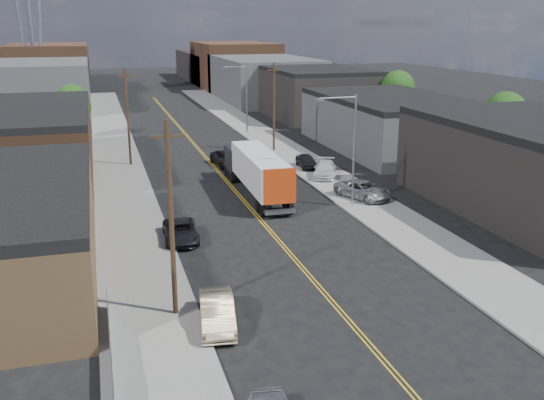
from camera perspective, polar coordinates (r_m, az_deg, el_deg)
ground at (r=80.21m, az=-7.94°, el=5.93°), size 260.00×260.00×0.00m
centerline at (r=65.69m, az=-5.97°, el=3.70°), size 0.32×120.00×0.01m
sidewalk_left at (r=64.72m, az=-14.28°, el=3.15°), size 5.00×140.00×0.15m
sidewalk_right at (r=67.96m, az=1.95°, el=4.27°), size 5.00×140.00×0.15m
warehouse_brown at (r=63.43m, az=-22.15°, el=5.17°), size 12.00×26.00×6.60m
industrial_right_b at (r=73.12m, az=11.15°, el=7.20°), size 14.00×24.00×6.10m
industrial_right_c at (r=96.64m, az=4.06°, el=10.07°), size 14.00×22.00×7.60m
skyline_left_a at (r=113.91m, az=-20.91°, el=10.11°), size 16.00×30.00×8.00m
skyline_right_a at (r=117.82m, az=-0.80°, el=11.33°), size 16.00×30.00×8.00m
skyline_left_b at (r=138.70m, az=-20.24°, el=11.53°), size 16.00×26.00×10.00m
skyline_right_b at (r=141.92m, az=-3.57°, el=12.56°), size 16.00×26.00×10.00m
skyline_left_c at (r=158.72m, az=-19.78°, el=11.51°), size 16.00×40.00×7.00m
skyline_right_c at (r=161.54m, az=-5.17°, el=12.45°), size 16.00×40.00×7.00m
streetlight_near at (r=47.92m, az=7.32°, el=5.44°), size 3.39×0.25×9.00m
streetlight_far at (r=80.87m, az=-2.68°, el=9.97°), size 3.39×0.25×9.00m
utility_pole_left_near at (r=29.73m, az=-9.47°, el=-1.80°), size 1.60×0.26×10.00m
utility_pole_left_far at (r=63.85m, az=-13.42°, el=7.67°), size 1.60×0.26×10.00m
utility_pole_right at (r=69.54m, az=0.18°, el=8.79°), size 1.60×0.26×10.00m
chainlink_fence at (r=25.55m, az=-14.74°, el=-16.48°), size 0.05×16.00×1.22m
tree_left_far at (r=80.74m, az=-18.22°, el=8.62°), size 4.35×4.20×6.97m
tree_right_near at (r=68.76m, az=21.11°, el=7.39°), size 4.60×4.48×7.44m
tree_right_far at (r=88.86m, az=11.77°, el=10.13°), size 4.85×4.76×7.91m
semi_truck at (r=52.17m, az=-1.60°, el=2.95°), size 2.84×14.85×3.87m
car_left_b at (r=30.05m, az=-5.19°, el=-10.46°), size 2.23×4.80×1.52m
car_left_c at (r=41.61m, az=-8.60°, el=-2.94°), size 2.47×4.94×1.34m
car_right_lot_a at (r=51.15m, az=8.55°, el=0.95°), size 4.18×5.70×1.44m
car_right_lot_b at (r=58.06m, az=5.00°, el=2.92°), size 3.78×5.31×1.43m
car_right_lot_c at (r=61.50m, az=3.27°, el=3.68°), size 1.87×4.09×1.36m
car_ahead_truck at (r=62.93m, az=-4.14°, el=3.91°), size 3.08×5.81×1.56m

